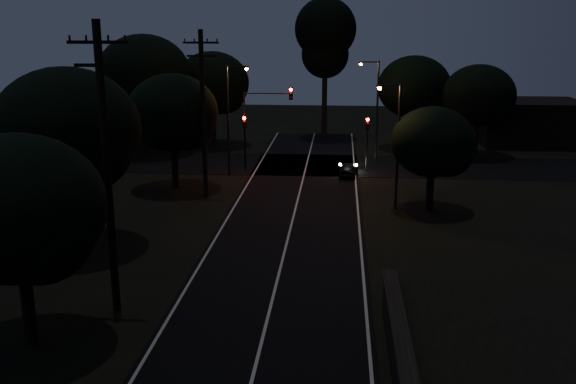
{
  "coord_description": "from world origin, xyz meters",
  "views": [
    {
      "loc": [
        2.6,
        -7.53,
        10.85
      ],
      "look_at": [
        0.0,
        24.0,
        2.5
      ],
      "focal_mm": 40.0,
      "sensor_mm": 36.0,
      "label": 1
    }
  ],
  "objects_px": {
    "signal_left": "(245,133)",
    "streetlight_c": "(395,138)",
    "utility_pole_mid": "(107,166)",
    "signal_right": "(367,134)",
    "streetlight_a": "(231,112)",
    "signal_mast": "(267,113)",
    "tall_pine": "(325,37)",
    "streetlight_b": "(375,104)",
    "utility_pole_far": "(203,112)",
    "car": "(348,169)"
  },
  "relations": [
    {
      "from": "signal_left",
      "to": "streetlight_c",
      "type": "bearing_deg",
      "value": -43.76
    },
    {
      "from": "utility_pole_mid",
      "to": "signal_right",
      "type": "relative_size",
      "value": 2.68
    },
    {
      "from": "utility_pole_mid",
      "to": "streetlight_a",
      "type": "relative_size",
      "value": 1.38
    },
    {
      "from": "signal_mast",
      "to": "utility_pole_mid",
      "type": "bearing_deg",
      "value": -97.04
    },
    {
      "from": "utility_pole_mid",
      "to": "streetlight_a",
      "type": "height_order",
      "value": "utility_pole_mid"
    },
    {
      "from": "tall_pine",
      "to": "streetlight_b",
      "type": "height_order",
      "value": "tall_pine"
    },
    {
      "from": "signal_left",
      "to": "signal_mast",
      "type": "height_order",
      "value": "signal_mast"
    },
    {
      "from": "utility_pole_far",
      "to": "streetlight_b",
      "type": "relative_size",
      "value": 1.31
    },
    {
      "from": "utility_pole_far",
      "to": "signal_mast",
      "type": "distance_m",
      "value": 8.64
    },
    {
      "from": "signal_left",
      "to": "streetlight_c",
      "type": "height_order",
      "value": "streetlight_c"
    },
    {
      "from": "car",
      "to": "streetlight_a",
      "type": "bearing_deg",
      "value": 4.45
    },
    {
      "from": "tall_pine",
      "to": "car",
      "type": "relative_size",
      "value": 4.35
    },
    {
      "from": "tall_pine",
      "to": "signal_left",
      "type": "xyz_separation_m",
      "value": [
        -5.6,
        -15.01,
        -6.71
      ]
    },
    {
      "from": "signal_left",
      "to": "signal_right",
      "type": "bearing_deg",
      "value": 0.0
    },
    {
      "from": "tall_pine",
      "to": "signal_right",
      "type": "bearing_deg",
      "value": -76.51
    },
    {
      "from": "streetlight_c",
      "to": "signal_mast",
      "type": "bearing_deg",
      "value": 131.19
    },
    {
      "from": "streetlight_b",
      "to": "utility_pole_mid",
      "type": "bearing_deg",
      "value": -111.3
    },
    {
      "from": "utility_pole_mid",
      "to": "streetlight_b",
      "type": "bearing_deg",
      "value": 68.7
    },
    {
      "from": "utility_pole_mid",
      "to": "streetlight_b",
      "type": "height_order",
      "value": "utility_pole_mid"
    },
    {
      "from": "utility_pole_mid",
      "to": "streetlight_c",
      "type": "xyz_separation_m",
      "value": [
        11.83,
        15.0,
        -1.39
      ]
    },
    {
      "from": "utility_pole_mid",
      "to": "utility_pole_far",
      "type": "bearing_deg",
      "value": 90.0
    },
    {
      "from": "utility_pole_far",
      "to": "tall_pine",
      "type": "bearing_deg",
      "value": 73.07
    },
    {
      "from": "signal_left",
      "to": "streetlight_b",
      "type": "height_order",
      "value": "streetlight_b"
    },
    {
      "from": "streetlight_c",
      "to": "car",
      "type": "bearing_deg",
      "value": 107.46
    },
    {
      "from": "utility_pole_mid",
      "to": "streetlight_c",
      "type": "bearing_deg",
      "value": 51.74
    },
    {
      "from": "signal_right",
      "to": "streetlight_c",
      "type": "height_order",
      "value": "streetlight_c"
    },
    {
      "from": "signal_left",
      "to": "signal_right",
      "type": "height_order",
      "value": "same"
    },
    {
      "from": "signal_left",
      "to": "signal_mast",
      "type": "distance_m",
      "value": 2.26
    },
    {
      "from": "signal_right",
      "to": "streetlight_c",
      "type": "xyz_separation_m",
      "value": [
        1.23,
        -9.99,
        1.51
      ]
    },
    {
      "from": "utility_pole_far",
      "to": "signal_mast",
      "type": "relative_size",
      "value": 1.68
    },
    {
      "from": "utility_pole_mid",
      "to": "streetlight_c",
      "type": "height_order",
      "value": "utility_pole_mid"
    },
    {
      "from": "signal_right",
      "to": "car",
      "type": "distance_m",
      "value": 3.16
    },
    {
      "from": "streetlight_c",
      "to": "car",
      "type": "relative_size",
      "value": 2.46
    },
    {
      "from": "streetlight_a",
      "to": "utility_pole_mid",
      "type": "bearing_deg",
      "value": -91.73
    },
    {
      "from": "signal_right",
      "to": "utility_pole_mid",
      "type": "bearing_deg",
      "value": -112.99
    },
    {
      "from": "tall_pine",
      "to": "streetlight_a",
      "type": "relative_size",
      "value": 1.66
    },
    {
      "from": "car",
      "to": "signal_right",
      "type": "bearing_deg",
      "value": -128.67
    },
    {
      "from": "signal_mast",
      "to": "signal_right",
      "type": "bearing_deg",
      "value": -0.03
    },
    {
      "from": "utility_pole_mid",
      "to": "car",
      "type": "bearing_deg",
      "value": 68.5
    },
    {
      "from": "streetlight_b",
      "to": "streetlight_c",
      "type": "distance_m",
      "value": 14.01
    },
    {
      "from": "utility_pole_far",
      "to": "car",
      "type": "distance_m",
      "value": 12.24
    },
    {
      "from": "signal_mast",
      "to": "streetlight_b",
      "type": "height_order",
      "value": "streetlight_b"
    },
    {
      "from": "streetlight_a",
      "to": "streetlight_b",
      "type": "relative_size",
      "value": 1.0
    },
    {
      "from": "streetlight_c",
      "to": "car",
      "type": "distance_m",
      "value": 9.56
    },
    {
      "from": "streetlight_a",
      "to": "streetlight_c",
      "type": "height_order",
      "value": "streetlight_a"
    },
    {
      "from": "utility_pole_mid",
      "to": "car",
      "type": "height_order",
      "value": "utility_pole_mid"
    },
    {
      "from": "signal_mast",
      "to": "streetlight_c",
      "type": "relative_size",
      "value": 0.83
    },
    {
      "from": "utility_pole_far",
      "to": "signal_left",
      "type": "bearing_deg",
      "value": 80.06
    },
    {
      "from": "utility_pole_mid",
      "to": "car",
      "type": "distance_m",
      "value": 25.64
    },
    {
      "from": "signal_left",
      "to": "tall_pine",
      "type": "bearing_deg",
      "value": 69.54
    }
  ]
}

